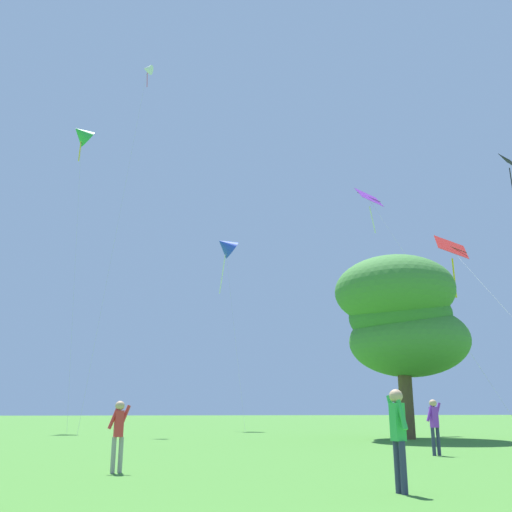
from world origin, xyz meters
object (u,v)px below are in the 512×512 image
object	(u,v)px
kite_red_high	(454,257)
person_foreground_watcher	(434,422)
tree_right_cluster	(401,317)
kite_white_distant	(147,70)
kite_green_small	(82,134)
kite_purple_streamer	(372,206)
kite_blue_delta	(226,246)
person_far_back	(119,429)
person_in_blue_jacket	(398,430)

from	to	relation	value
kite_red_high	person_foreground_watcher	world-z (taller)	kite_red_high
tree_right_cluster	kite_white_distant	bearing A→B (deg)	134.53
kite_green_small	person_foreground_watcher	size ratio (longest dim) A/B	14.58
kite_purple_streamer	tree_right_cluster	distance (m)	13.25
kite_blue_delta	person_foreground_watcher	bearing A→B (deg)	-84.42
tree_right_cluster	kite_red_high	bearing A→B (deg)	15.94
tree_right_cluster	kite_green_small	bearing A→B (deg)	135.99
person_far_back	tree_right_cluster	size ratio (longest dim) A/B	0.17
kite_white_distant	person_far_back	size ratio (longest dim) A/B	18.10
kite_green_small	person_foreground_watcher	world-z (taller)	kite_green_small
kite_blue_delta	kite_white_distant	size ratio (longest dim) A/B	0.54
kite_green_small	person_in_blue_jacket	xyz separation A→B (m)	(10.37, -37.62, -23.96)
tree_right_cluster	kite_purple_streamer	bearing A→B (deg)	73.64
person_in_blue_jacket	kite_green_small	bearing A→B (deg)	105.41
kite_green_small	tree_right_cluster	size ratio (longest dim) A/B	2.72
kite_red_high	person_far_back	bearing A→B (deg)	-141.30
kite_white_distant	tree_right_cluster	world-z (taller)	kite_white_distant
kite_white_distant	kite_red_high	size ratio (longest dim) A/B	2.51
kite_white_distant	person_foreground_watcher	distance (m)	39.17
person_far_back	tree_right_cluster	bearing A→B (deg)	43.64
kite_blue_delta	person_far_back	size ratio (longest dim) A/B	9.80
kite_purple_streamer	kite_red_high	bearing A→B (deg)	-76.24
kite_green_small	kite_red_high	world-z (taller)	kite_green_small
kite_white_distant	tree_right_cluster	distance (m)	30.85
kite_blue_delta	person_far_back	world-z (taller)	kite_blue_delta
person_far_back	kite_purple_streamer	bearing A→B (deg)	52.76
kite_white_distant	kite_purple_streamer	xyz separation A→B (m)	(16.96, -6.16, -13.13)
kite_red_high	kite_purple_streamer	xyz separation A→B (m)	(-1.79, 7.31, 5.84)
person_foreground_watcher	tree_right_cluster	xyz separation A→B (m)	(4.31, 10.48, 5.30)
kite_purple_streamer	tree_right_cluster	size ratio (longest dim) A/B	1.84
kite_purple_streamer	person_foreground_watcher	size ratio (longest dim) A/B	9.87
person_far_back	tree_right_cluster	world-z (taller)	tree_right_cluster
person_in_blue_jacket	person_foreground_watcher	size ratio (longest dim) A/B	1.01
person_foreground_watcher	kite_red_high	bearing A→B (deg)	53.68
person_foreground_watcher	kite_blue_delta	bearing A→B (deg)	95.58
kite_blue_delta	kite_white_distant	distance (m)	16.31
person_far_back	person_foreground_watcher	world-z (taller)	person_foreground_watcher
person_in_blue_jacket	tree_right_cluster	size ratio (longest dim) A/B	0.19
kite_green_small	person_foreground_watcher	bearing A→B (deg)	-62.37
kite_blue_delta	kite_purple_streamer	bearing A→B (deg)	-43.50
person_foreground_watcher	kite_purple_streamer	bearing A→B (deg)	70.28
kite_white_distant	tree_right_cluster	xyz separation A→B (m)	(14.46, -14.70, -22.95)
kite_white_distant	person_foreground_watcher	world-z (taller)	kite_white_distant
kite_white_distant	kite_red_high	bearing A→B (deg)	-35.68
person_in_blue_jacket	person_far_back	distance (m)	6.85
person_in_blue_jacket	person_foreground_watcher	xyz separation A→B (m)	(5.15, 7.99, -0.01)
kite_red_high	tree_right_cluster	size ratio (longest dim) A/B	1.24
kite_blue_delta	kite_red_high	xyz separation A→B (m)	(11.35, -16.38, -4.73)
kite_green_small	person_foreground_watcher	xyz separation A→B (m)	(15.51, -29.63, -23.96)
kite_purple_streamer	kite_green_small	bearing A→B (deg)	154.57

